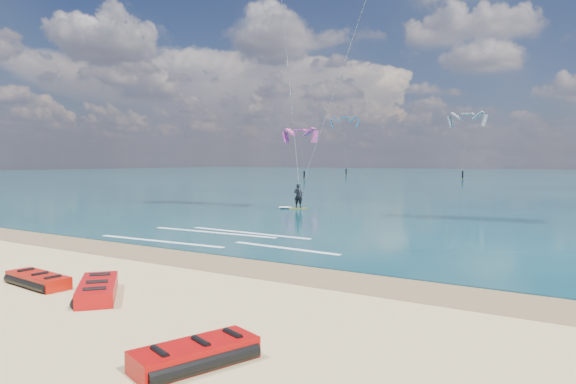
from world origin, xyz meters
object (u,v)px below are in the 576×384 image
object	(u,v)px
packed_kite_left	(38,286)
packed_kite_mid	(98,297)
packed_kite_right	(195,365)
kitesurfer_main	(313,66)

from	to	relation	value
packed_kite_left	packed_kite_mid	world-z (taller)	packed_kite_mid
packed_kite_left	packed_kite_right	size ratio (longest dim) A/B	1.05
packed_kite_mid	kitesurfer_main	xyz separation A→B (m)	(-5.27, 19.94, 9.12)
kitesurfer_main	packed_kite_right	bearing A→B (deg)	-98.16
kitesurfer_main	packed_kite_left	bearing A→B (deg)	-114.51
packed_kite_right	kitesurfer_main	xyz separation A→B (m)	(-10.12, 21.81, 9.12)
packed_kite_left	packed_kite_right	distance (m)	7.32
packed_kite_mid	packed_kite_left	bearing A→B (deg)	-134.73
packed_kite_left	kitesurfer_main	xyz separation A→B (m)	(-3.01, 20.06, 9.12)
packed_kite_left	packed_kite_right	xyz separation A→B (m)	(7.11, -1.75, 0.00)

